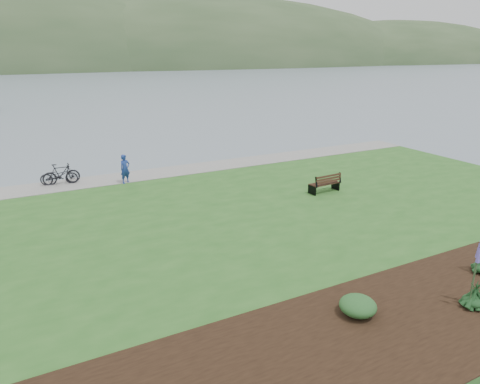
{
  "coord_description": "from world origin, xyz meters",
  "views": [
    {
      "loc": [
        -7.85,
        -16.29,
        7.13
      ],
      "look_at": [
        0.23,
        -0.7,
        1.3
      ],
      "focal_mm": 32.0,
      "sensor_mm": 36.0,
      "label": 1
    }
  ],
  "objects": [
    {
      "name": "echium_0",
      "position": [
        2.54,
        -10.21,
        1.37
      ],
      "size": [
        0.62,
        0.62,
        2.26
      ],
      "color": "#123318",
      "rests_on": "garden_bed"
    },
    {
      "name": "bicycle_b",
      "position": [
        -6.27,
        7.2,
        0.96
      ],
      "size": [
        0.55,
        1.87,
        1.12
      ],
      "primitive_type": "imported",
      "rotation": [
        0.0,
        0.0,
        1.57
      ],
      "color": "black",
      "rests_on": "lawn"
    },
    {
      "name": "park_bench",
      "position": [
        5.23,
        -0.3,
        0.89
      ],
      "size": [
        1.63,
        0.75,
        0.99
      ],
      "rotation": [
        0.0,
        0.0,
        0.06
      ],
      "color": "black",
      "rests_on": "lawn"
    },
    {
      "name": "far_hillside",
      "position": [
        20.0,
        170.0,
        0.0
      ],
      "size": [
        580.0,
        80.0,
        38.0
      ],
      "primitive_type": null,
      "color": "#334C2B",
      "rests_on": "ground"
    },
    {
      "name": "shrub_0",
      "position": [
        -0.55,
        -9.02,
        0.69
      ],
      "size": [
        0.99,
        0.99,
        0.49
      ],
      "primitive_type": "ellipsoid",
      "color": "#1E4C21",
      "rests_on": "garden_bed"
    },
    {
      "name": "bicycle_a",
      "position": [
        -6.39,
        7.2,
        0.89
      ],
      "size": [
        1.0,
        1.95,
        0.98
      ],
      "primitive_type": "imported",
      "rotation": [
        0.0,
        0.0,
        1.38
      ],
      "color": "black",
      "rests_on": "lawn"
    },
    {
      "name": "ground",
      "position": [
        0.0,
        0.0,
        0.0
      ],
      "size": [
        600.0,
        600.0,
        0.0
      ],
      "primitive_type": "plane",
      "color": "slate",
      "rests_on": "ground"
    },
    {
      "name": "lawn",
      "position": [
        0.0,
        -2.0,
        0.2
      ],
      "size": [
        34.0,
        20.0,
        0.4
      ],
      "primitive_type": "cube",
      "color": "#27591F",
      "rests_on": "ground"
    },
    {
      "name": "shoreline_path",
      "position": [
        0.0,
        6.9,
        0.42
      ],
      "size": [
        34.0,
        2.2,
        0.03
      ],
      "primitive_type": "cube",
      "color": "gray",
      "rests_on": "lawn"
    },
    {
      "name": "garden_bed",
      "position": [
        3.0,
        -9.8,
        0.42
      ],
      "size": [
        24.0,
        4.4,
        0.04
      ],
      "primitive_type": "cube",
      "color": "black",
      "rests_on": "lawn"
    },
    {
      "name": "person",
      "position": [
        -3.21,
        5.87,
        1.31
      ],
      "size": [
        0.78,
        0.66,
        1.82
      ],
      "primitive_type": "imported",
      "rotation": [
        0.0,
        0.0,
        0.36
      ],
      "color": "navy",
      "rests_on": "lawn"
    }
  ]
}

